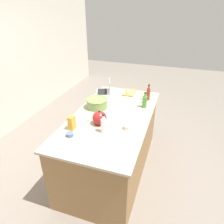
% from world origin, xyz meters
% --- Properties ---
extents(ground_plane, '(12.00, 12.00, 0.00)m').
position_xyz_m(ground_plane, '(0.00, 0.00, 0.00)').
color(ground_plane, slate).
extents(island_counter, '(1.96, 1.01, 0.90)m').
position_xyz_m(island_counter, '(0.00, 0.00, 0.45)').
color(island_counter, olive).
rests_on(island_counter, ground).
extents(laptop, '(0.37, 0.32, 0.22)m').
position_xyz_m(laptop, '(0.70, 0.36, 0.95)').
color(laptop, '#B7B7BC').
rests_on(laptop, island_counter).
extents(mixing_bowl_large, '(0.31, 0.31, 0.13)m').
position_xyz_m(mixing_bowl_large, '(0.15, 0.28, 0.97)').
color(mixing_bowl_large, '#72934C').
rests_on(mixing_bowl_large, island_counter).
extents(bottle_soy, '(0.06, 0.06, 0.25)m').
position_xyz_m(bottle_soy, '(0.65, -0.37, 1.00)').
color(bottle_soy, maroon).
rests_on(bottle_soy, island_counter).
extents(bottle_olive, '(0.07, 0.07, 0.23)m').
position_xyz_m(bottle_olive, '(0.38, -0.36, 0.99)').
color(bottle_olive, '#4C8C38').
rests_on(bottle_olive, island_counter).
extents(bottle_vinegar, '(0.06, 0.06, 0.23)m').
position_xyz_m(bottle_vinegar, '(-0.41, -0.04, 0.99)').
color(bottle_vinegar, white).
rests_on(bottle_vinegar, island_counter).
extents(kettle, '(0.21, 0.18, 0.20)m').
position_xyz_m(kettle, '(-0.25, 0.08, 0.98)').
color(kettle, maroon).
rests_on(kettle, island_counter).
extents(cutting_board, '(0.30, 0.19, 0.02)m').
position_xyz_m(cutting_board, '(0.82, -0.03, 0.91)').
color(cutting_board, '#AD7F4C').
rests_on(cutting_board, island_counter).
extents(butter_stick_left, '(0.11, 0.05, 0.04)m').
position_xyz_m(butter_stick_left, '(0.77, -0.03, 0.94)').
color(butter_stick_left, '#F4E58C').
rests_on(butter_stick_left, cutting_board).
extents(ramekin_small, '(0.10, 0.10, 0.05)m').
position_xyz_m(ramekin_small, '(-0.25, -0.28, 0.92)').
color(ramekin_small, beige).
rests_on(ramekin_small, island_counter).
extents(ramekin_medium, '(0.08, 0.08, 0.04)m').
position_xyz_m(ramekin_medium, '(-0.61, 0.30, 0.92)').
color(ramekin_medium, slate).
rests_on(ramekin_medium, island_counter).
extents(candy_bag, '(0.09, 0.06, 0.17)m').
position_xyz_m(candy_bag, '(-0.47, 0.34, 0.99)').
color(candy_bag, gold).
rests_on(candy_bag, island_counter).
extents(candy_0, '(0.02, 0.02, 0.02)m').
position_xyz_m(candy_0, '(0.65, -0.04, 0.91)').
color(candy_0, yellow).
rests_on(candy_0, island_counter).
extents(candy_1, '(0.01, 0.01, 0.01)m').
position_xyz_m(candy_1, '(0.90, -0.30, 0.91)').
color(candy_1, orange).
rests_on(candy_1, island_counter).
extents(candy_2, '(0.02, 0.02, 0.02)m').
position_xyz_m(candy_2, '(0.85, -0.24, 0.91)').
color(candy_2, yellow).
rests_on(candy_2, island_counter).
extents(candy_3, '(0.02, 0.02, 0.02)m').
position_xyz_m(candy_3, '(-0.23, 0.24, 0.91)').
color(candy_3, orange).
rests_on(candy_3, island_counter).
extents(candy_4, '(0.02, 0.02, 0.02)m').
position_xyz_m(candy_4, '(0.52, -0.30, 0.91)').
color(candy_4, green).
rests_on(candy_4, island_counter).
extents(candy_5, '(0.02, 0.02, 0.02)m').
position_xyz_m(candy_5, '(0.80, 0.40, 0.91)').
color(candy_5, '#CC3399').
rests_on(candy_5, island_counter).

